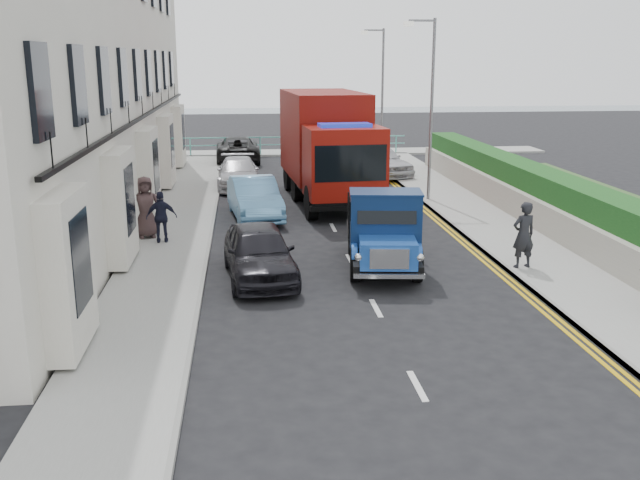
{
  "coord_description": "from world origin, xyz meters",
  "views": [
    {
      "loc": [
        -2.9,
        -13.19,
        5.59
      ],
      "look_at": [
        -1.19,
        2.98,
        1.4
      ],
      "focal_mm": 40.0,
      "sensor_mm": 36.0,
      "label": 1
    }
  ],
  "objects_px": {
    "lamp_mid": "(429,100)",
    "red_lorry": "(327,144)",
    "lamp_far": "(380,88)",
    "bedford_lorry": "(384,236)",
    "parked_car_front": "(259,252)",
    "pedestrian_east_near": "(524,235)"
  },
  "relations": [
    {
      "from": "lamp_mid",
      "to": "red_lorry",
      "type": "height_order",
      "value": "lamp_mid"
    },
    {
      "from": "lamp_far",
      "to": "red_lorry",
      "type": "bearing_deg",
      "value": -112.26
    },
    {
      "from": "lamp_mid",
      "to": "red_lorry",
      "type": "xyz_separation_m",
      "value": [
        -3.85,
        0.6,
        -1.73
      ]
    },
    {
      "from": "lamp_far",
      "to": "bedford_lorry",
      "type": "distance_m",
      "value": 19.78
    },
    {
      "from": "lamp_mid",
      "to": "bedford_lorry",
      "type": "distance_m",
      "value": 10.32
    },
    {
      "from": "lamp_mid",
      "to": "lamp_far",
      "type": "distance_m",
      "value": 10.0
    },
    {
      "from": "lamp_mid",
      "to": "parked_car_front",
      "type": "relative_size",
      "value": 1.67
    },
    {
      "from": "lamp_far",
      "to": "bedford_lorry",
      "type": "xyz_separation_m",
      "value": [
        -3.47,
        -19.25,
        -2.99
      ]
    },
    {
      "from": "red_lorry",
      "to": "parked_car_front",
      "type": "xyz_separation_m",
      "value": [
        -2.93,
        -10.04,
        -1.55
      ]
    },
    {
      "from": "lamp_mid",
      "to": "lamp_far",
      "type": "bearing_deg",
      "value": 90.0
    },
    {
      "from": "pedestrian_east_near",
      "to": "lamp_far",
      "type": "bearing_deg",
      "value": -101.12
    },
    {
      "from": "pedestrian_east_near",
      "to": "red_lorry",
      "type": "bearing_deg",
      "value": -79.94
    },
    {
      "from": "lamp_far",
      "to": "bedford_lorry",
      "type": "relative_size",
      "value": 1.46
    },
    {
      "from": "lamp_far",
      "to": "bedford_lorry",
      "type": "height_order",
      "value": "lamp_far"
    },
    {
      "from": "lamp_mid",
      "to": "bedford_lorry",
      "type": "bearing_deg",
      "value": -110.55
    },
    {
      "from": "red_lorry",
      "to": "pedestrian_east_near",
      "type": "bearing_deg",
      "value": -72.14
    },
    {
      "from": "parked_car_front",
      "to": "pedestrian_east_near",
      "type": "relative_size",
      "value": 2.34
    },
    {
      "from": "red_lorry",
      "to": "pedestrian_east_near",
      "type": "relative_size",
      "value": 4.63
    },
    {
      "from": "bedford_lorry",
      "to": "parked_car_front",
      "type": "distance_m",
      "value": 3.33
    },
    {
      "from": "bedford_lorry",
      "to": "red_lorry",
      "type": "bearing_deg",
      "value": 99.39
    },
    {
      "from": "parked_car_front",
      "to": "red_lorry",
      "type": "bearing_deg",
      "value": 68.51
    },
    {
      "from": "lamp_far",
      "to": "red_lorry",
      "type": "distance_m",
      "value": 10.3
    }
  ]
}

